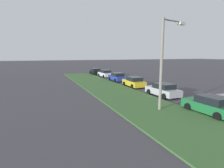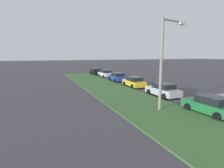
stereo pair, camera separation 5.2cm
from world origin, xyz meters
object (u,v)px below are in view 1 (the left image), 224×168
(parked_car_green, at_px, (211,105))
(streetlight, at_px, (164,58))
(parked_car_black, at_px, (95,71))
(parked_car_blue, at_px, (117,77))
(parked_car_yellow, at_px, (134,82))
(parked_car_white, at_px, (105,74))
(parked_car_silver, at_px, (163,90))

(parked_car_green, relative_size, streetlight, 0.58)
(parked_car_black, height_order, streetlight, streetlight)
(parked_car_black, xyz_separation_m, streetlight, (-29.24, 2.91, 3.67))
(parked_car_blue, bearing_deg, parked_car_yellow, 179.45)
(parked_car_white, bearing_deg, parked_car_blue, 176.59)
(parked_car_green, relative_size, parked_car_yellow, 1.00)
(parked_car_white, bearing_deg, parked_car_green, 176.05)
(parked_car_silver, bearing_deg, parked_car_white, -2.90)
(parked_car_silver, distance_m, parked_car_white, 19.48)
(parked_car_green, xyz_separation_m, parked_car_silver, (6.69, -0.51, 0.00))
(parked_car_yellow, xyz_separation_m, parked_car_blue, (6.42, -0.12, 0.00))
(parked_car_blue, relative_size, streetlight, 0.58)
(parked_car_yellow, distance_m, streetlight, 12.04)
(parked_car_green, bearing_deg, parked_car_blue, -3.75)
(parked_car_white, relative_size, parked_car_black, 1.01)
(parked_car_yellow, distance_m, parked_car_white, 12.85)
(parked_car_black, bearing_deg, parked_car_white, -173.32)
(parked_car_green, relative_size, parked_car_black, 1.01)
(parked_car_blue, height_order, parked_car_black, same)
(streetlight, bearing_deg, parked_car_silver, -37.11)
(parked_car_green, distance_m, parked_car_white, 26.17)
(parked_car_white, relative_size, streetlight, 0.58)
(parked_car_green, height_order, parked_car_blue, same)
(parked_car_silver, height_order, parked_car_yellow, same)
(parked_car_silver, xyz_separation_m, parked_car_white, (19.48, -0.12, 0.00))
(parked_car_blue, height_order, parked_car_white, same)
(parked_car_green, height_order, parked_car_yellow, same)
(streetlight, bearing_deg, parked_car_green, -129.43)
(parked_car_blue, xyz_separation_m, streetlight, (-17.43, 3.34, 3.67))
(parked_car_green, distance_m, parked_car_blue, 19.74)
(parked_car_blue, distance_m, parked_car_black, 11.82)
(parked_car_yellow, relative_size, parked_car_black, 1.00)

